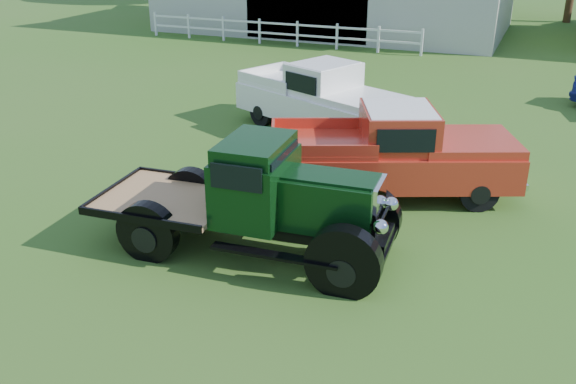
% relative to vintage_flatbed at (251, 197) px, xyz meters
% --- Properties ---
extents(ground, '(120.00, 120.00, 0.00)m').
position_rel_vintage_flatbed_xyz_m(ground, '(0.29, -0.58, -1.12)').
color(ground, '#2F6319').
extents(fence_rail, '(14.20, 0.16, 1.20)m').
position_rel_vintage_flatbed_xyz_m(fence_rail, '(-7.71, 19.42, -0.52)').
color(fence_rail, white).
rests_on(fence_rail, ground).
extents(vintage_flatbed, '(5.78, 2.58, 2.24)m').
position_rel_vintage_flatbed_xyz_m(vintage_flatbed, '(0.00, 0.00, 0.00)').
color(vintage_flatbed, black).
rests_on(vintage_flatbed, ground).
extents(red_pickup, '(6.04, 4.17, 2.06)m').
position_rel_vintage_flatbed_xyz_m(red_pickup, '(1.77, 3.64, -0.09)').
color(red_pickup, '#B72E1C').
rests_on(red_pickup, ground).
extents(white_pickup, '(5.83, 4.15, 2.00)m').
position_rel_vintage_flatbed_xyz_m(white_pickup, '(-1.26, 7.40, -0.12)').
color(white_pickup, white).
rests_on(white_pickup, ground).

